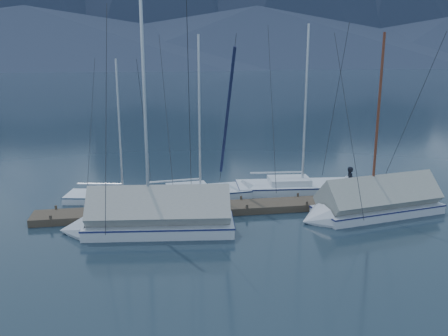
{
  "coord_description": "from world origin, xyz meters",
  "views": [
    {
      "loc": [
        -3.71,
        -19.76,
        7.64
      ],
      "look_at": [
        0.0,
        2.0,
        2.2
      ],
      "focal_mm": 38.0,
      "sensor_mm": 36.0,
      "label": 1
    }
  ],
  "objects": [
    {
      "name": "sailboat_open_mid",
      "position": [
        -0.38,
        4.52,
        0.16
      ],
      "size": [
        7.22,
        3.05,
        9.32
      ],
      "color": "silver",
      "rests_on": "ground"
    },
    {
      "name": "person",
      "position": [
        6.53,
        2.06,
        1.16
      ],
      "size": [
        0.48,
        0.65,
        1.64
      ],
      "primitive_type": "imported",
      "rotation": [
        0.0,
        0.0,
        1.43
      ],
      "color": "black",
      "rests_on": "dock"
    },
    {
      "name": "ground",
      "position": [
        0.0,
        0.0,
        0.0
      ],
      "size": [
        1000.0,
        1000.0,
        0.0
      ],
      "primitive_type": "plane",
      "color": "black",
      "rests_on": "ground"
    },
    {
      "name": "mooring_posts",
      "position": [
        -0.5,
        2.0,
        0.35
      ],
      "size": [
        15.12,
        1.52,
        0.35
      ],
      "color": "#382D23",
      "rests_on": "ground"
    },
    {
      "name": "sailboat_covered_near",
      "position": [
        6.72,
        0.29,
        0.47
      ],
      "size": [
        7.52,
        3.58,
        9.41
      ],
      "color": "silver",
      "rests_on": "ground"
    },
    {
      "name": "dock",
      "position": [
        0.0,
        2.0,
        0.11
      ],
      "size": [
        18.0,
        1.5,
        0.54
      ],
      "color": "#382D23",
      "rests_on": "ground"
    },
    {
      "name": "sailboat_covered_far",
      "position": [
        -3.79,
        -0.07,
        0.52
      ],
      "size": [
        7.73,
        3.34,
        10.55
      ],
      "color": "silver",
      "rests_on": "ground"
    },
    {
      "name": "sailboat_open_right",
      "position": [
        5.43,
        4.62,
        0.17
      ],
      "size": [
        7.68,
        3.22,
        9.94
      ],
      "color": "silver",
      "rests_on": "ground"
    },
    {
      "name": "sailboat_open_left",
      "position": [
        -4.53,
        4.53,
        0.14
      ],
      "size": [
        6.29,
        2.97,
        8.03
      ],
      "color": "silver",
      "rests_on": "ground"
    }
  ]
}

